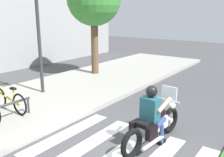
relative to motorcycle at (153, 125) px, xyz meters
name	(u,v)px	position (x,y,z in m)	size (l,w,h in m)	color
ground_plane	(116,156)	(-0.93, 0.40, -0.47)	(48.00, 48.00, 0.00)	#424244
sidewalk	(7,110)	(-0.93, 4.54, -0.39)	(24.00, 4.40, 0.15)	gray
crosswalk_stripe_2	(119,153)	(-0.82, 0.40, -0.46)	(2.80, 0.40, 0.01)	white
crosswalk_stripe_3	(91,143)	(-0.82, 1.20, -0.46)	(2.80, 0.40, 0.01)	white
crosswalk_stripe_4	(67,133)	(-0.82, 2.00, -0.46)	(2.80, 0.40, 0.01)	white
motorcycle	(153,125)	(0.00, 0.00, 0.00)	(2.28, 0.71, 1.26)	black
rider	(152,111)	(-0.08, 0.01, 0.37)	(0.66, 0.58, 1.46)	#1E4C59
bicycle_3	(9,100)	(-1.02, 4.20, 0.04)	(0.48, 1.67, 0.78)	black
street_lamp	(38,26)	(0.78, 4.94, 2.10)	(0.28, 0.28, 4.23)	#2D2D33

